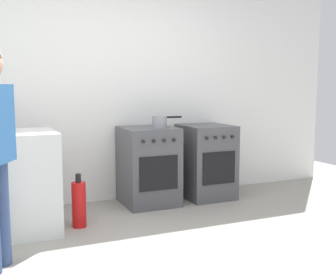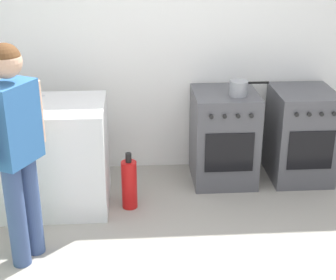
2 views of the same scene
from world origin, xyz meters
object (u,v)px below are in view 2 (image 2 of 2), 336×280
at_px(fire_extinguisher, 129,184).
at_px(pot, 239,88).
at_px(oven_right, 301,135).
at_px(oven_left, 224,137).
at_px(person, 15,140).
at_px(knife_paring, 30,97).

bearing_deg(fire_extinguisher, pot, 21.53).
bearing_deg(fire_extinguisher, oven_right, 16.74).
xyz_separation_m(oven_left, fire_extinguisher, (-0.87, -0.48, -0.21)).
relative_size(oven_right, person, 0.54).
xyz_separation_m(oven_right, person, (-2.31, -1.15, 0.49)).
distance_m(oven_left, knife_paring, 1.75).
relative_size(oven_right, pot, 2.50).
distance_m(pot, person, 1.99).
xyz_separation_m(knife_paring, person, (0.08, -0.96, 0.02)).
height_order(oven_right, fire_extinguisher, oven_right).
relative_size(pot, person, 0.22).
distance_m(oven_right, person, 2.63).
xyz_separation_m(oven_left, knife_paring, (-1.67, -0.20, 0.48)).
xyz_separation_m(pot, person, (-1.69, -1.06, 0.00)).
xyz_separation_m(pot, fire_extinguisher, (-0.97, -0.38, -0.70)).
distance_m(person, fire_extinguisher, 1.21).
bearing_deg(oven_right, oven_left, 180.00).
bearing_deg(fire_extinguisher, oven_left, 28.78).
height_order(pot, knife_paring, pot).
bearing_deg(person, oven_left, 35.86).
distance_m(oven_left, fire_extinguisher, 1.01).
relative_size(knife_paring, person, 0.13).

